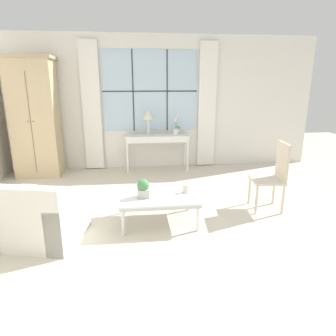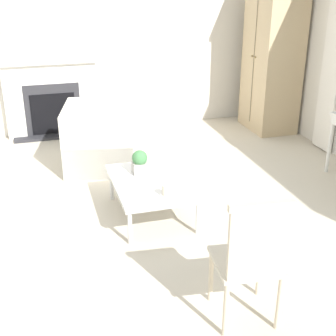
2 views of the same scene
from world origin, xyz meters
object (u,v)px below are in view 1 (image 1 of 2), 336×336
table_lamp (148,116)px  pillar_candle (186,189)px  console_table (157,139)px  potted_plant_small (143,188)px  armoire (35,118)px  armchair_upholstered (40,219)px  side_chair_wooden (274,173)px  potted_orchid (176,127)px  coffee_table (159,197)px

table_lamp → pillar_candle: bearing=-81.5°
console_table → potted_plant_small: size_ratio=5.48×
armoire → console_table: 2.46m
armchair_upholstered → pillar_candle: bearing=11.4°
side_chair_wooden → potted_plant_small: (-1.93, -0.31, -0.05)m
side_chair_wooden → pillar_candle: bearing=-171.5°
armchair_upholstered → potted_plant_small: size_ratio=4.36×
armoire → potted_plant_small: bearing=-51.2°
side_chair_wooden → pillar_candle: size_ratio=8.36×
side_chair_wooden → potted_plant_small: side_chair_wooden is taller
pillar_candle → armoire: bearing=137.2°
armoire → armchair_upholstered: bearing=-74.4°
potted_plant_small → potted_orchid: bearing=73.2°
armoire → armchair_upholstered: size_ratio=2.16×
armoire → potted_plant_small: size_ratio=9.43×
armchair_upholstered → table_lamp: bearing=63.1°
side_chair_wooden → armchair_upholstered: bearing=-169.8°
table_lamp → armchair_upholstered: 3.34m
armoire → potted_orchid: armoire is taller
potted_orchid → potted_plant_small: 2.78m
table_lamp → armchair_upholstered: (-1.45, -2.86, -0.90)m
console_table → table_lamp: 0.52m
table_lamp → potted_plant_small: (-0.20, -2.61, -0.65)m
console_table → armchair_upholstered: 3.31m
console_table → pillar_candle: size_ratio=11.11×
console_table → potted_plant_small: 2.63m
console_table → table_lamp: table_lamp is taller
console_table → armchair_upholstered: armchair_upholstered is taller
potted_orchid → armoire: bearing=-177.7°
potted_orchid → armchair_upholstered: bearing=-125.2°
armchair_upholstered → coffee_table: 1.49m
console_table → armchair_upholstered: bearing=-119.8°
potted_orchid → pillar_candle: bearing=-94.9°
potted_plant_small → coffee_table: bearing=18.0°
potted_orchid → side_chair_wooden: bearing=-64.0°
coffee_table → potted_orchid: bearing=77.1°
console_table → potted_orchid: (0.41, 0.04, 0.24)m
armoire → side_chair_wooden: (3.96, -2.21, -0.60)m
table_lamp → armoire: bearing=-177.8°
coffee_table → potted_plant_small: size_ratio=4.24×
armoire → side_chair_wooden: armoire is taller
potted_orchid → armchair_upholstered: 3.60m
armchair_upholstered → side_chair_wooden: size_ratio=1.06×
potted_plant_small → table_lamp: bearing=85.5°
armoire → side_chair_wooden: bearing=-29.2°
armoire → side_chair_wooden: 4.57m
table_lamp → coffee_table: (0.00, -2.54, -0.81)m
armoire → table_lamp: size_ratio=4.39×
console_table → potted_orchid: bearing=5.3°
armchair_upholstered → side_chair_wooden: (3.18, 0.57, 0.30)m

